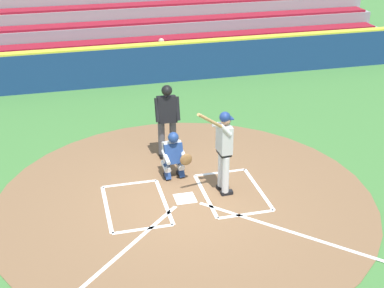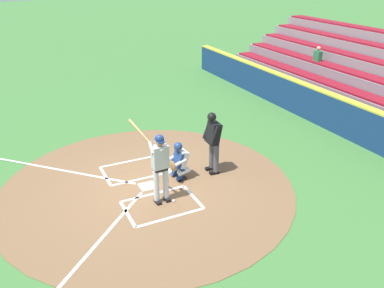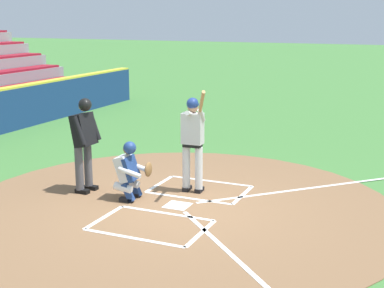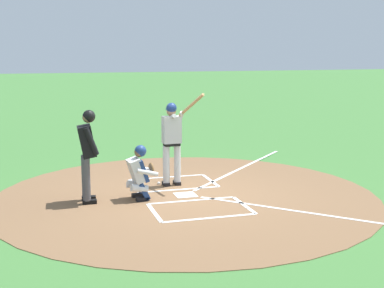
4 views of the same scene
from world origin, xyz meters
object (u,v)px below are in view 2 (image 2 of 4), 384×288
(plate_umpire, at_px, (213,139))
(batter, at_px, (160,163))
(catcher, at_px, (179,160))
(baseball, at_px, (174,201))

(plate_umpire, bearing_deg, batter, 112.45)
(catcher, bearing_deg, plate_umpire, -93.89)
(batter, distance_m, baseball, 1.11)
(catcher, distance_m, baseball, 1.35)
(batter, distance_m, plate_umpire, 2.10)
(plate_umpire, xyz_separation_m, baseball, (-0.99, 1.67, -1.04))
(batter, relative_size, plate_umpire, 1.14)
(catcher, height_order, baseball, catcher)
(batter, xyz_separation_m, catcher, (0.87, -0.91, -0.51))
(batter, relative_size, baseball, 28.76)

